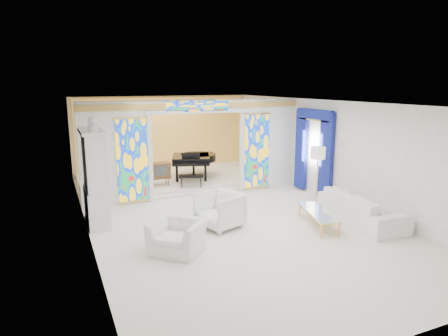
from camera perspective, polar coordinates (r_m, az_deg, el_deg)
name	(u,v)px	position (r m, az deg, el deg)	size (l,w,h in m)	color
floor	(223,214)	(10.94, -0.13, -6.54)	(12.00, 12.00, 0.00)	white
ceiling	(223,102)	(10.38, -0.14, 9.35)	(7.00, 12.00, 0.02)	white
wall_back	(163,134)	(16.18, -8.68, 4.83)	(7.00, 0.02, 3.00)	white
wall_front	(407,239)	(5.78, 24.70, -9.17)	(7.00, 0.02, 3.00)	white
wall_left	(84,171)	(9.74, -19.38, -0.42)	(0.02, 12.00, 3.00)	white
wall_right	(330,151)	(12.36, 14.93, 2.37)	(0.02, 12.00, 3.00)	white
partition_wall	(197,144)	(12.36, -3.83, 3.48)	(7.00, 0.22, 3.00)	white
stained_glass_left	(132,161)	(11.80, -12.95, 1.04)	(0.90, 0.04, 2.40)	gold
stained_glass_right	(257,151)	(13.14, 4.70, 2.41)	(0.90, 0.04, 2.40)	gold
stained_glass_transom	(198,106)	(12.15, -3.74, 8.86)	(2.00, 0.04, 0.34)	gold
alcove_platform	(178,178)	(14.62, -6.56, -1.49)	(6.80, 3.80, 0.18)	white
gold_curtain_back	(164,134)	(16.06, -8.57, 4.78)	(6.70, 0.10, 2.90)	gold
chandelier	(183,110)	(14.22, -5.90, 8.19)	(0.48, 0.48, 0.30)	gold
blue_drapes	(313,145)	(12.83, 12.66, 3.18)	(0.14, 1.85, 2.65)	navy
china_cabinet	(95,178)	(10.41, -17.97, -1.42)	(0.56, 1.46, 2.72)	silver
armchair_left	(177,237)	(8.51, -6.73, -9.73)	(1.05, 0.92, 0.68)	silver
armchair_right	(220,210)	(9.80, -0.61, -6.04)	(0.95, 0.97, 0.89)	silver
sofa	(361,208)	(10.77, 18.98, -5.43)	(2.55, 1.00, 0.75)	silver
side_table	(197,223)	(9.21, -3.87, -7.78)	(0.59, 0.59, 0.56)	silver
vase	(197,210)	(9.11, -3.89, -6.06)	(0.18, 0.18, 0.19)	white
coffee_table	(318,213)	(10.20, 13.33, -6.21)	(1.00, 1.78, 0.38)	silver
floor_lamp	(318,156)	(11.67, 13.27, 1.71)	(0.55, 0.55, 1.71)	gold
grand_piano	(194,159)	(14.28, -4.26, 1.31)	(2.03, 2.55, 0.98)	black
tv_console	(160,171)	(13.31, -9.18, -0.36)	(0.65, 0.45, 0.75)	#55361E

